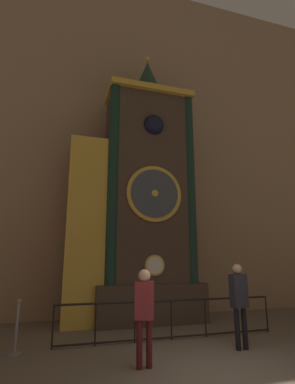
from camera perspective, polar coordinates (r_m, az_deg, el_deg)
The scene contains 7 objects.
ground_plane at distance 5.71m, azimuth 15.18°, elevation -31.24°, with size 28.00×28.00×0.00m, color brown.
cathedral_back_wall at distance 12.01m, azimuth -2.70°, elevation 11.56°, with size 24.00×0.32×13.64m.
clock_tower at distance 9.89m, azimuth -2.01°, elevation -1.79°, with size 4.32×1.80×9.31m.
railing_fence at distance 7.83m, azimuth 4.56°, elevation -22.60°, with size 5.49×0.05×0.91m.
visitor_near at distance 5.81m, azimuth -0.61°, elevation -21.00°, with size 0.39×0.32×1.68m.
visitor_far at distance 7.19m, azimuth 17.01°, elevation -18.50°, with size 0.35×0.24×1.76m.
stanchion_post at distance 7.20m, azimuth -23.79°, elevation -23.83°, with size 0.28×0.28×1.06m.
Camera 1 is at (-2.77, -4.65, 1.83)m, focal length 28.00 mm.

